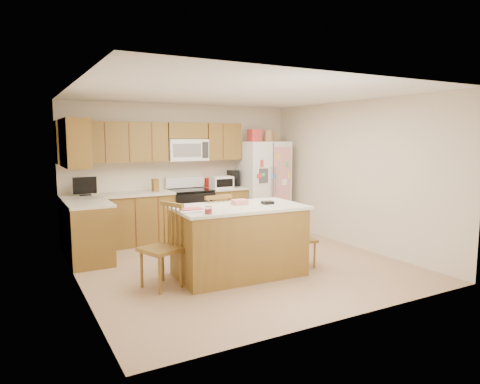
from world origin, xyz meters
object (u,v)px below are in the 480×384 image
stove (190,213)px  windsor_chair_back (213,231)px  windsor_chair_right (300,239)px  windsor_chair_left (163,248)px  refrigerator (263,185)px  island (239,240)px

stove → windsor_chair_back: (-0.35, -1.77, 0.03)m
windsor_chair_right → windsor_chair_left: bearing=176.5°
stove → windsor_chair_left: 2.70m
refrigerator → island: size_ratio=1.13×
refrigerator → windsor_chair_right: size_ratio=2.37×
refrigerator → windsor_chair_left: (-2.89, -2.29, -0.42)m
windsor_chair_left → windsor_chair_back: (0.97, 0.58, -0.00)m
windsor_chair_back → windsor_chair_left: bearing=-149.2°
stove → windsor_chair_right: stove is taller
island → windsor_chair_back: windsor_chair_back is taller
windsor_chair_back → windsor_chair_right: (1.07, -0.71, -0.09)m
stove → refrigerator: 1.63m
windsor_chair_back → refrigerator: bearing=41.7°
stove → windsor_chair_back: 1.80m
refrigerator → island: bearing=-128.2°
windsor_chair_left → windsor_chair_back: 1.13m
refrigerator → windsor_chair_left: bearing=-141.7°
island → windsor_chair_left: 1.08m
refrigerator → windsor_chair_back: 2.60m
refrigerator → stove: bearing=177.7°
refrigerator → windsor_chair_left: refrigerator is taller
refrigerator → island: (-1.82, -2.31, -0.44)m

